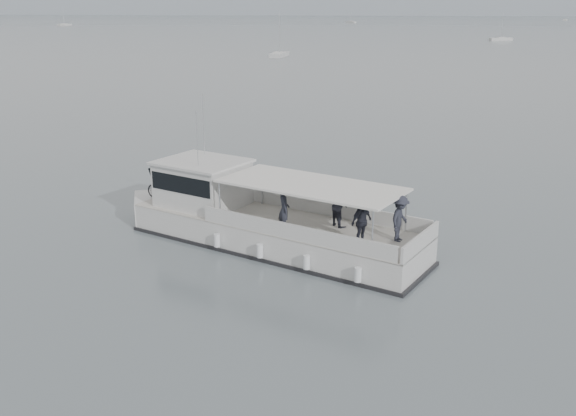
# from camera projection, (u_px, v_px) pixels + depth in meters

# --- Properties ---
(ground) EXTENTS (1400.00, 1400.00, 0.00)m
(ground) POSITION_uv_depth(u_px,v_px,m) (204.00, 240.00, 25.67)
(ground) COLOR #525E61
(ground) RESTS_ON ground
(tour_boat) EXTENTS (13.16, 7.81, 5.70)m
(tour_boat) POSITION_uv_depth(u_px,v_px,m) (250.00, 218.00, 25.37)
(tour_boat) COLOR silver
(tour_boat) RESTS_ON ground
(moored_fleet) EXTENTS (415.65, 340.50, 10.50)m
(moored_fleet) POSITION_uv_depth(u_px,v_px,m) (301.00, 31.00, 212.98)
(moored_fleet) COLOR silver
(moored_fleet) RESTS_ON ground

